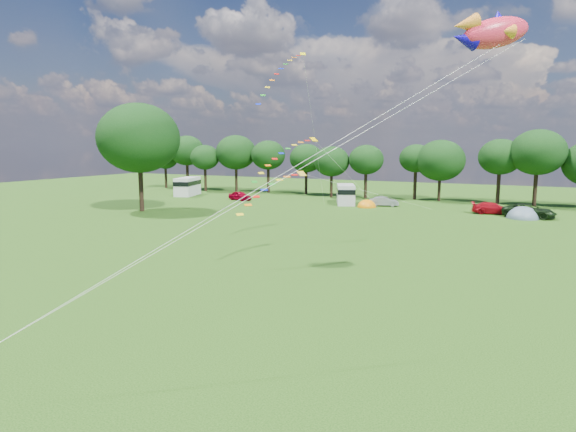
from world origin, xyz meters
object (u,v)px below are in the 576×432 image
at_px(car_b, 384,202).
at_px(car_c, 493,208).
at_px(car_d, 529,211).
at_px(tent_greyblue, 523,218).
at_px(fish_kite, 490,33).
at_px(campervan_b, 346,194).
at_px(campervan_a, 188,186).
at_px(big_tree, 139,138).
at_px(car_a, 240,196).
at_px(tent_orange, 367,207).

bearing_deg(car_b, car_c, -115.41).
bearing_deg(car_d, tent_greyblue, 147.01).
bearing_deg(fish_kite, campervan_b, 82.72).
height_order(car_d, campervan_a, campervan_a).
relative_size(car_b, tent_greyblue, 0.91).
xyz_separation_m(car_d, campervan_b, (-22.95, 3.03, 0.68)).
xyz_separation_m(car_d, campervan_a, (-50.03, 2.77, 0.80)).
bearing_deg(tent_greyblue, fish_kite, -93.34).
bearing_deg(campervan_a, campervan_b, -105.78).
height_order(big_tree, car_d, big_tree).
bearing_deg(car_c, car_a, 83.58).
distance_m(big_tree, campervan_a, 20.28).
height_order(car_a, campervan_a, campervan_a).
bearing_deg(fish_kite, car_d, 51.58).
relative_size(car_a, fish_kite, 1.11).
relative_size(car_b, fish_kite, 0.99).
bearing_deg(car_b, fish_kite, -178.51).
bearing_deg(tent_greyblue, big_tree, -161.65).
distance_m(big_tree, campervan_b, 28.32).
height_order(big_tree, campervan_a, big_tree).
bearing_deg(campervan_a, big_tree, -176.08).
bearing_deg(car_b, car_a, 77.84).
height_order(campervan_a, tent_orange, campervan_a).
relative_size(campervan_a, campervan_b, 1.07).
distance_m(campervan_b, fish_kite, 46.18).
distance_m(car_c, fish_kite, 40.27).
distance_m(car_b, campervan_b, 5.48).
distance_m(tent_orange, fish_kite, 43.36).
xyz_separation_m(car_c, car_d, (3.87, -1.47, 0.09)).
relative_size(car_c, tent_orange, 1.68).
relative_size(big_tree, fish_kite, 3.66).
distance_m(car_b, car_c, 13.75).
bearing_deg(car_a, campervan_b, -63.36).
relative_size(car_a, car_b, 1.12).
height_order(car_b, tent_greyblue, tent_greyblue).
xyz_separation_m(campervan_b, tent_greyblue, (22.33, -3.73, -1.44)).
xyz_separation_m(car_c, tent_greyblue, (3.25, -2.17, -0.67)).
xyz_separation_m(campervan_a, tent_greyblue, (49.42, -3.47, -1.55)).
bearing_deg(campervan_a, car_c, -107.94).
bearing_deg(tent_orange, campervan_b, 151.39).
bearing_deg(car_d, fish_kite, -176.14).
relative_size(tent_greyblue, fish_kite, 1.08).
bearing_deg(car_d, car_c, 77.28).
xyz_separation_m(car_b, tent_orange, (-1.78, -1.99, -0.61)).
distance_m(campervan_a, tent_orange, 30.81).
bearing_deg(tent_orange, big_tree, -146.57).
relative_size(car_c, fish_kite, 1.27).
bearing_deg(car_c, tent_orange, 83.63).
relative_size(car_b, car_c, 0.78).
distance_m(car_a, fish_kite, 53.31).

